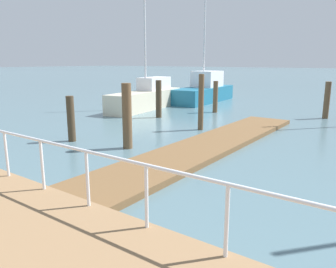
{
  "coord_description": "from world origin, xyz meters",
  "views": [
    {
      "loc": [
        -6.91,
        5.9,
        3.03
      ],
      "look_at": [
        0.2,
        11.04,
        1.09
      ],
      "focal_mm": 35.35,
      "sensor_mm": 36.0,
      "label": 1
    }
  ],
  "objects": [
    {
      "name": "dock_piling_0",
      "position": [
        5.75,
        13.25,
        1.24
      ],
      "size": [
        0.24,
        0.24,
        2.47
      ],
      "primitive_type": "cylinder",
      "color": "brown",
      "rests_on": "ground_plane"
    },
    {
      "name": "moored_boat_2",
      "position": [
        9.53,
        19.43,
        0.77
      ],
      "size": [
        7.02,
        2.38,
        7.1
      ],
      "color": "beige",
      "rests_on": "ground_plane"
    },
    {
      "name": "moored_boat_0",
      "position": [
        15.06,
        18.4,
        0.84
      ],
      "size": [
        6.9,
        2.58,
        8.82
      ],
      "color": "#1E6B8C",
      "rests_on": "ground_plane"
    },
    {
      "name": "floating_dock",
      "position": [
        3.03,
        11.41,
        0.09
      ],
      "size": [
        13.07,
        2.0,
        0.18
      ],
      "primitive_type": "cube",
      "color": "brown",
      "rests_on": "ground_plane"
    },
    {
      "name": "dock_piling_1",
      "position": [
        0.98,
        16.17,
        0.87
      ],
      "size": [
        0.29,
        0.29,
        1.74
      ],
      "primitive_type": "cylinder",
      "color": "#473826",
      "rests_on": "ground_plane"
    },
    {
      "name": "dock_piling_5",
      "position": [
        10.72,
        15.15,
        0.94
      ],
      "size": [
        0.29,
        0.29,
        1.87
      ],
      "primitive_type": "cylinder",
      "color": "brown",
      "rests_on": "ground_plane"
    },
    {
      "name": "dock_piling_4",
      "position": [
        1.45,
        13.7,
        1.15
      ],
      "size": [
        0.33,
        0.33,
        2.29
      ],
      "primitive_type": "cylinder",
      "color": "brown",
      "rests_on": "ground_plane"
    },
    {
      "name": "boardwalk_railing",
      "position": [
        -3.15,
        9.04,
        1.22
      ],
      "size": [
        0.06,
        27.93,
        1.08
      ],
      "color": "white",
      "rests_on": "boardwalk"
    },
    {
      "name": "dock_piling_3",
      "position": [
        12.29,
        9.32,
        0.98
      ],
      "size": [
        0.3,
        0.3,
        1.97
      ],
      "primitive_type": "cylinder",
      "color": "brown",
      "rests_on": "ground_plane"
    },
    {
      "name": "dock_piling_2",
      "position": [
        7.28,
        16.79,
        1.01
      ],
      "size": [
        0.32,
        0.32,
        2.02
      ],
      "primitive_type": "cylinder",
      "color": "#473826",
      "rests_on": "ground_plane"
    }
  ]
}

